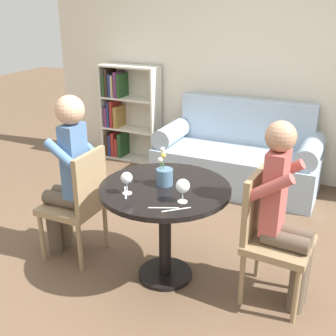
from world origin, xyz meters
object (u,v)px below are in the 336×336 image
at_px(chair_right, 269,233).
at_px(bookshelf_left, 125,114).
at_px(wine_glass_right, 183,187).
at_px(person_left, 68,173).
at_px(chair_left, 79,200).
at_px(flower_vase, 164,175).
at_px(wine_glass_left, 127,179).
at_px(couch, 238,158).
at_px(person_right, 285,214).

bearing_deg(chair_right, bookshelf_left, 52.28).
bearing_deg(wine_glass_right, person_left, 172.66).
height_order(chair_left, flower_vase, flower_vase).
relative_size(wine_glass_left, flower_vase, 0.56).
bearing_deg(chair_left, couch, 158.51).
xyz_separation_m(chair_right, wine_glass_left, (-0.90, -0.30, 0.35)).
distance_m(wine_glass_left, wine_glass_right, 0.39).
xyz_separation_m(couch, chair_left, (-0.72, -1.90, 0.18)).
bearing_deg(person_right, wine_glass_left, 110.36).
bearing_deg(wine_glass_right, person_right, 22.83).
distance_m(person_right, flower_vase, 0.84).
xyz_separation_m(bookshelf_left, wine_glass_left, (1.39, -2.33, 0.26)).
distance_m(couch, person_right, 1.98).
bearing_deg(person_right, bookshelf_left, 53.22).
bearing_deg(bookshelf_left, person_left, -70.34).
distance_m(bookshelf_left, flower_vase, 2.62).
bearing_deg(flower_vase, bookshelf_left, 126.56).
xyz_separation_m(couch, chair_right, (0.72, -1.76, 0.18)).
bearing_deg(person_left, chair_left, 90.56).
relative_size(couch, person_right, 1.37).
bearing_deg(flower_vase, couch, 89.47).
bearing_deg(chair_left, flower_vase, 94.31).
distance_m(couch, bookshelf_left, 1.62).
distance_m(chair_left, wine_glass_left, 0.66).
height_order(couch, chair_left, couch).
bearing_deg(wine_glass_left, wine_glass_right, 5.85).
bearing_deg(bookshelf_left, couch, -9.56).
relative_size(couch, person_left, 1.32).
distance_m(couch, chair_left, 2.04).
bearing_deg(chair_left, chair_right, 94.49).
xyz_separation_m(chair_left, person_right, (1.52, 0.12, 0.17)).
height_order(wine_glass_right, flower_vase, flower_vase).
bearing_deg(chair_right, flower_vase, 99.26).
bearing_deg(bookshelf_left, flower_vase, -53.44).
height_order(couch, wine_glass_left, couch).
height_order(wine_glass_left, flower_vase, flower_vase).
relative_size(chair_right, wine_glass_left, 5.93).
bearing_deg(wine_glass_left, chair_left, 162.34).
distance_m(wine_glass_left, flower_vase, 0.29).
xyz_separation_m(couch, wine_glass_right, (0.20, -2.03, 0.53)).
xyz_separation_m(bookshelf_left, person_left, (0.77, -2.16, 0.12)).
bearing_deg(chair_left, wine_glass_right, 81.08).
relative_size(chair_right, person_right, 0.71).
bearing_deg(person_right, chair_right, 87.46).
bearing_deg(person_right, person_left, 98.24).
relative_size(wine_glass_right, flower_vase, 0.58).
distance_m(bookshelf_left, chair_left, 2.33).
bearing_deg(chair_left, person_right, 93.81).
height_order(couch, person_left, person_left).
xyz_separation_m(chair_right, wine_glass_right, (-0.51, -0.26, 0.34)).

